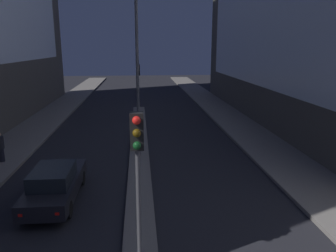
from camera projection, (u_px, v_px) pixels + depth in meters
The scene contains 7 objects.
building_right at pixel (317, 1), 22.35m from camera, with size 6.01×38.75×18.16m.
median_strip at pixel (139, 152), 19.25m from camera, with size 1.08×28.03×0.13m.
traffic_light_near at pixel (138, 161), 7.84m from camera, with size 0.32×0.42×4.50m.
traffic_light_mid at pixel (138, 79), 26.96m from camera, with size 0.32×0.42×4.50m.
street_lamp at pixel (137, 37), 16.84m from camera, with size 0.52×0.52×9.78m.
car_left_lane at pixel (55, 184), 13.08m from camera, with size 1.72×4.74×1.51m.
pedestrian_on_left_sidewalk at pixel (0, 147), 17.13m from camera, with size 0.41×0.41×1.57m.
Camera 1 is at (0.08, -3.39, 6.14)m, focal length 35.00 mm.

